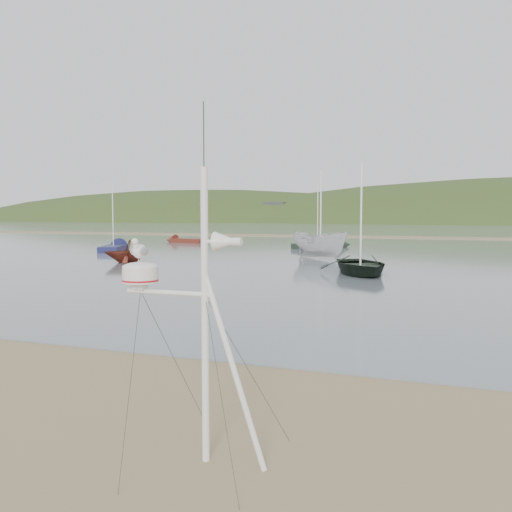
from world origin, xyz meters
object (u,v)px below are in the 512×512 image
(mast_rig, at_px, (200,377))
(boat_dark, at_px, (361,227))
(boat_red, at_px, (127,241))
(dinghy_red_far, at_px, (180,240))
(boat_white, at_px, (321,222))
(sailboat_blue_near, at_px, (118,247))
(sailboat_dark_mid, at_px, (331,245))

(mast_rig, relative_size, boat_dark, 0.92)
(mast_rig, distance_m, boat_red, 29.65)
(mast_rig, height_order, boat_dark, boat_dark)
(mast_rig, xyz_separation_m, boat_red, (-17.20, 24.15, 0.35))
(boat_red, height_order, dinghy_red_far, boat_red)
(boat_red, distance_m, dinghy_red_far, 25.33)
(boat_dark, xyz_separation_m, boat_red, (-15.56, 1.88, -1.07))
(boat_white, xyz_separation_m, sailboat_blue_near, (-19.11, 2.94, -2.38))
(dinghy_red_far, relative_size, sailboat_dark_mid, 0.86)
(mast_rig, bearing_deg, boat_white, 100.79)
(mast_rig, relative_size, boat_white, 0.87)
(mast_rig, height_order, sailboat_blue_near, sailboat_blue_near)
(dinghy_red_far, bearing_deg, boat_red, -69.44)
(boat_red, relative_size, boat_white, 0.54)
(dinghy_red_far, xyz_separation_m, sailboat_blue_near, (0.95, -13.27, 0.01))
(sailboat_dark_mid, bearing_deg, dinghy_red_far, 169.19)
(boat_red, xyz_separation_m, boat_white, (11.17, 7.49, 1.22))
(sailboat_blue_near, bearing_deg, boat_dark, -27.62)
(boat_red, xyz_separation_m, sailboat_blue_near, (-7.94, 10.42, -1.16))
(boat_dark, distance_m, boat_white, 10.35)
(boat_white, height_order, dinghy_red_far, boat_white)
(boat_white, xyz_separation_m, dinghy_red_far, (-20.05, 16.20, -2.40))
(boat_dark, bearing_deg, boat_red, 147.22)
(boat_red, xyz_separation_m, sailboat_dark_mid, (9.16, 20.24, -1.16))
(mast_rig, xyz_separation_m, dinghy_red_far, (-26.08, 47.84, -0.82))
(sailboat_dark_mid, bearing_deg, sailboat_blue_near, -150.13)
(boat_white, relative_size, sailboat_blue_near, 0.80)
(boat_red, bearing_deg, sailboat_blue_near, 177.03)
(boat_red, bearing_deg, dinghy_red_far, 160.28)
(dinghy_red_far, bearing_deg, sailboat_dark_mid, -10.81)
(dinghy_red_far, height_order, sailboat_dark_mid, sailboat_dark_mid)
(mast_rig, distance_m, dinghy_red_far, 54.50)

